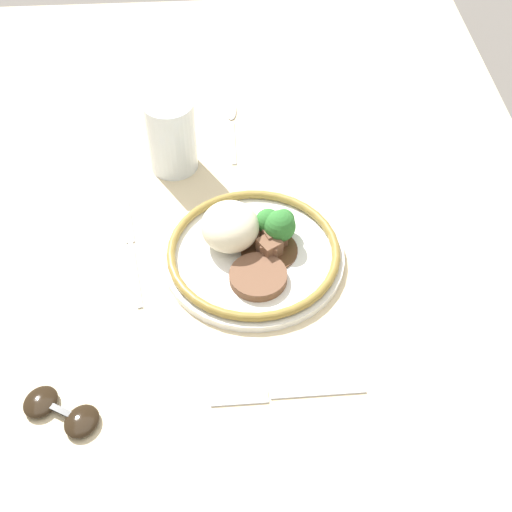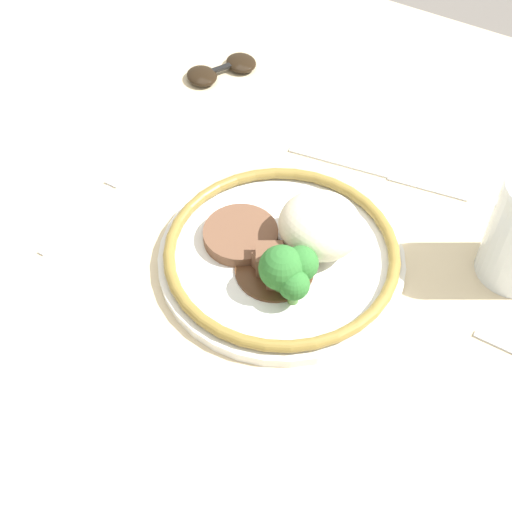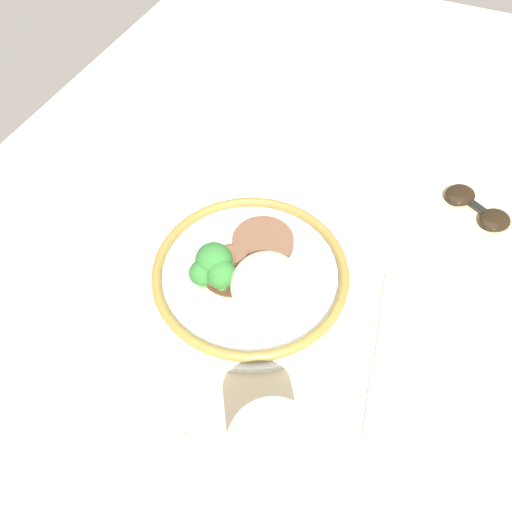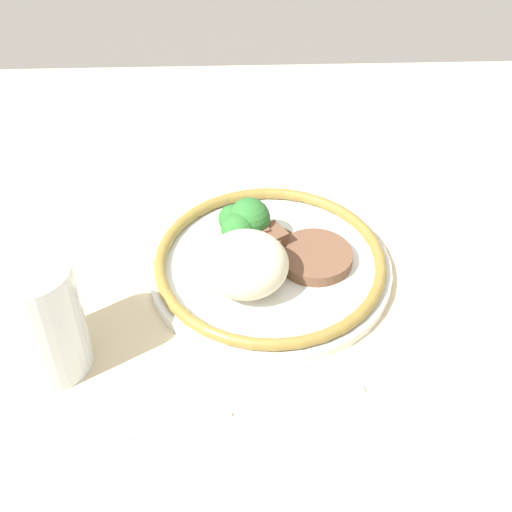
{
  "view_description": "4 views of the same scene",
  "coord_description": "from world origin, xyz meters",
  "px_view_note": "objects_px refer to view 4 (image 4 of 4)",
  "views": [
    {
      "loc": [
        -0.61,
        0.01,
        0.78
      ],
      "look_at": [
        0.02,
        -0.03,
        0.08
      ],
      "focal_mm": 50.0,
      "sensor_mm": 36.0,
      "label": 1
    },
    {
      "loc": [
        0.26,
        -0.44,
        0.61
      ],
      "look_at": [
        0.02,
        -0.05,
        0.07
      ],
      "focal_mm": 50.0,
      "sensor_mm": 36.0,
      "label": 2
    },
    {
      "loc": [
        0.35,
        0.11,
        0.55
      ],
      "look_at": [
        0.02,
        -0.03,
        0.07
      ],
      "focal_mm": 35.0,
      "sensor_mm": 36.0,
      "label": 3
    },
    {
      "loc": [
        0.07,
        0.5,
        0.56
      ],
      "look_at": [
        0.06,
        -0.02,
        0.08
      ],
      "focal_mm": 50.0,
      "sensor_mm": 36.0,
      "label": 4
    }
  ],
  "objects_px": {
    "plate": "(265,260)",
    "fork": "(476,261)",
    "knife": "(238,409)",
    "juice_glass": "(42,324)"
  },
  "relations": [
    {
      "from": "plate",
      "to": "fork",
      "type": "bearing_deg",
      "value": -177.39
    },
    {
      "from": "plate",
      "to": "fork",
      "type": "distance_m",
      "value": 0.22
    },
    {
      "from": "fork",
      "to": "knife",
      "type": "height_order",
      "value": "same"
    },
    {
      "from": "juice_glass",
      "to": "fork",
      "type": "relative_size",
      "value": 0.63
    },
    {
      "from": "plate",
      "to": "juice_glass",
      "type": "distance_m",
      "value": 0.23
    },
    {
      "from": "juice_glass",
      "to": "fork",
      "type": "height_order",
      "value": "juice_glass"
    },
    {
      "from": "juice_glass",
      "to": "knife",
      "type": "bearing_deg",
      "value": 160.64
    },
    {
      "from": "juice_glass",
      "to": "knife",
      "type": "xyz_separation_m",
      "value": [
        -0.17,
        0.06,
        -0.05
      ]
    },
    {
      "from": "juice_glass",
      "to": "fork",
      "type": "distance_m",
      "value": 0.44
    },
    {
      "from": "juice_glass",
      "to": "fork",
      "type": "bearing_deg",
      "value": -164.21
    }
  ]
}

